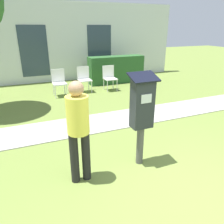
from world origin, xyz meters
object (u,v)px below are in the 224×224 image
(outdoor_chair_middle, at_px, (84,77))
(outdoor_chair_right, at_px, (109,76))
(person_standing, at_px, (78,126))
(outdoor_chair_left, at_px, (59,80))
(parking_meter, at_px, (142,109))

(outdoor_chair_middle, bearing_deg, outdoor_chair_right, -10.99)
(person_standing, distance_m, outdoor_chair_left, 4.68)
(outdoor_chair_middle, bearing_deg, outdoor_chair_left, -172.28)
(parking_meter, relative_size, outdoor_chair_right, 1.77)
(person_standing, height_order, outdoor_chair_left, person_standing)
(outdoor_chair_left, bearing_deg, outdoor_chair_right, -15.02)
(outdoor_chair_middle, xyz_separation_m, outdoor_chair_right, (0.93, -0.15, 0.00))
(person_standing, relative_size, outdoor_chair_middle, 1.76)
(person_standing, distance_m, outdoor_chair_right, 5.23)
(person_standing, relative_size, outdoor_chair_left, 1.76)
(outdoor_chair_middle, bearing_deg, person_standing, -108.49)
(outdoor_chair_middle, height_order, outdoor_chair_right, same)
(person_standing, height_order, outdoor_chair_right, person_standing)
(parking_meter, distance_m, outdoor_chair_middle, 4.79)
(outdoor_chair_right, bearing_deg, outdoor_chair_left, -178.82)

